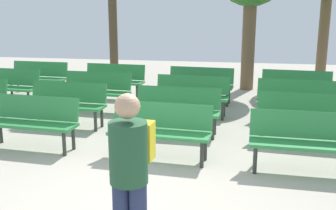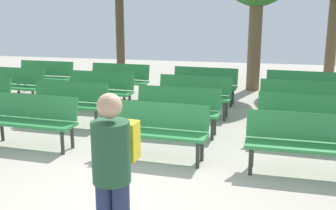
% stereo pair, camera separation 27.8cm
% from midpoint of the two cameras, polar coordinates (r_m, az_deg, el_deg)
% --- Properties ---
extents(ground_plane, '(26.32, 26.32, 0.00)m').
position_cam_midpoint_polar(ground_plane, '(5.26, -7.26, -13.22)').
color(ground_plane, '#B2A899').
extents(bench_r0_c1, '(1.63, 0.59, 0.87)m').
position_cam_midpoint_polar(bench_r0_c1, '(7.34, -19.34, -1.85)').
color(bench_r0_c1, '#2D8442').
rests_on(bench_r0_c1, ground_plane).
extents(bench_r0_c2, '(1.63, 0.59, 0.87)m').
position_cam_midpoint_polar(bench_r0_c2, '(6.45, -2.28, -3.16)').
color(bench_r0_c2, '#2D8442').
rests_on(bench_r0_c2, ground_plane).
extents(bench_r0_c3, '(1.62, 0.54, 0.87)m').
position_cam_midpoint_polar(bench_r0_c3, '(6.21, 17.34, -4.47)').
color(bench_r0_c3, '#2D8442').
rests_on(bench_r0_c3, ground_plane).
extents(bench_r1_c1, '(1.62, 0.56, 0.87)m').
position_cam_midpoint_polar(bench_r1_c1, '(8.48, -14.77, 0.48)').
color(bench_r1_c1, '#2D8442').
rests_on(bench_r1_c1, ground_plane).
extents(bench_r1_c2, '(1.62, 0.53, 0.87)m').
position_cam_midpoint_polar(bench_r1_c2, '(7.70, 0.27, -0.37)').
color(bench_r1_c2, '#2D8442').
rests_on(bench_r1_c2, ground_plane).
extents(bench_r1_c3, '(1.63, 0.61, 0.87)m').
position_cam_midpoint_polar(bench_r1_c3, '(7.50, 17.31, -1.38)').
color(bench_r1_c3, '#2D8442').
rests_on(bench_r1_c3, ground_plane).
extents(bench_r2_c0, '(1.64, 0.62, 0.87)m').
position_cam_midpoint_polar(bench_r2_c0, '(10.76, -22.00, 2.66)').
color(bench_r2_c0, '#2D8442').
rests_on(bench_r2_c0, ground_plane).
extents(bench_r2_c1, '(1.63, 0.58, 0.87)m').
position_cam_midpoint_polar(bench_r2_c1, '(9.62, -10.71, 2.23)').
color(bench_r2_c1, '#2D8442').
rests_on(bench_r2_c1, ground_plane).
extents(bench_r2_c2, '(1.62, 0.56, 0.87)m').
position_cam_midpoint_polar(bench_r2_c2, '(8.97, 2.44, 1.64)').
color(bench_r2_c2, '#2D8442').
rests_on(bench_r2_c2, ground_plane).
extents(bench_r2_c3, '(1.63, 0.60, 0.87)m').
position_cam_midpoint_polar(bench_r2_c3, '(8.82, 16.52, 0.87)').
color(bench_r2_c3, '#2D8442').
rests_on(bench_r2_c3, ground_plane).
extents(bench_r3_c0, '(1.62, 0.55, 0.87)m').
position_cam_midpoint_polar(bench_r3_c0, '(11.80, -18.16, 3.87)').
color(bench_r3_c0, '#2D8442').
rests_on(bench_r3_c0, ground_plane).
extents(bench_r3_c1, '(1.63, 0.58, 0.87)m').
position_cam_midpoint_polar(bench_r3_c1, '(10.86, -8.21, 3.61)').
color(bench_r3_c1, '#2D8442').
rests_on(bench_r3_c1, ground_plane).
extents(bench_r3_c2, '(1.63, 0.60, 0.87)m').
position_cam_midpoint_polar(bench_r3_c2, '(10.20, 3.74, 3.08)').
color(bench_r3_c2, '#2D8442').
rests_on(bench_r3_c2, ground_plane).
extents(bench_r3_c3, '(1.63, 0.60, 0.87)m').
position_cam_midpoint_polar(bench_r3_c3, '(10.10, 16.60, 2.44)').
color(bench_r3_c3, '#2D8442').
rests_on(bench_r3_c3, ground_plane).
extents(tree_0, '(0.27, 0.27, 2.85)m').
position_cam_midpoint_polar(tree_0, '(13.23, -8.18, 9.42)').
color(tree_0, '#4C3A28').
rests_on(tree_0, ground_plane).
extents(visitor_with_backpack, '(0.37, 0.55, 1.65)m').
position_cam_midpoint_polar(visitor_with_backpack, '(3.72, -7.41, -9.12)').
color(visitor_with_backpack, navy).
rests_on(visitor_with_backpack, ground_plane).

